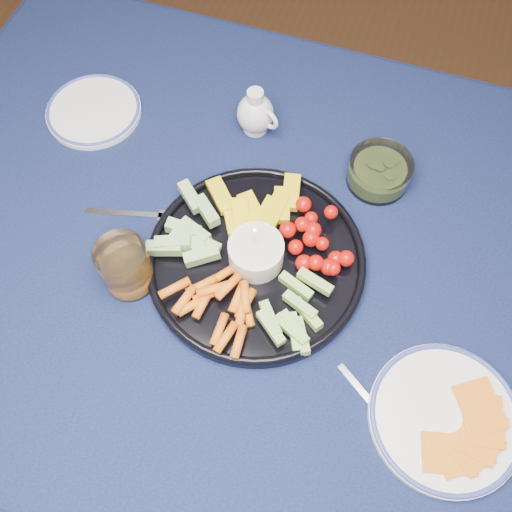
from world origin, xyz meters
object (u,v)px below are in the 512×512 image
(dining_table, at_px, (311,285))
(creamer_pitcher, at_px, (256,113))
(juice_tumbler, at_px, (126,268))
(side_plate_extra, at_px, (94,110))
(pickle_bowl, at_px, (379,172))
(cheese_plate, at_px, (446,417))
(crudite_platter, at_px, (254,258))

(dining_table, bearing_deg, creamer_pitcher, 127.51)
(juice_tumbler, bearing_deg, side_plate_extra, 125.46)
(pickle_bowl, bearing_deg, dining_table, -106.24)
(creamer_pitcher, distance_m, cheese_plate, 0.65)
(crudite_platter, height_order, side_plate_extra, crudite_platter)
(pickle_bowl, bearing_deg, creamer_pitcher, 170.01)
(crudite_platter, bearing_deg, creamer_pitcher, 108.28)
(dining_table, relative_size, creamer_pitcher, 16.44)
(dining_table, height_order, side_plate_extra, side_plate_extra)
(creamer_pitcher, xyz_separation_m, cheese_plate, (0.46, -0.45, -0.03))
(side_plate_extra, bearing_deg, juice_tumbler, -54.54)
(dining_table, distance_m, pickle_bowl, 0.25)
(cheese_plate, bearing_deg, dining_table, 143.60)
(creamer_pitcher, bearing_deg, side_plate_extra, -168.09)
(cheese_plate, relative_size, side_plate_extra, 1.22)
(dining_table, bearing_deg, juice_tumbler, -156.12)
(creamer_pitcher, height_order, pickle_bowl, creamer_pitcher)
(crudite_platter, distance_m, cheese_plate, 0.40)
(pickle_bowl, bearing_deg, juice_tumbler, -136.19)
(juice_tumbler, bearing_deg, creamer_pitcher, 75.88)
(pickle_bowl, relative_size, side_plate_extra, 0.62)
(crudite_platter, relative_size, juice_tumbler, 3.73)
(pickle_bowl, xyz_separation_m, side_plate_extra, (-0.59, -0.02, -0.02))
(cheese_plate, xyz_separation_m, juice_tumbler, (-0.56, 0.06, 0.03))
(pickle_bowl, distance_m, side_plate_extra, 0.59)
(crudite_platter, relative_size, pickle_bowl, 3.23)
(crudite_platter, bearing_deg, side_plate_extra, 152.25)
(cheese_plate, relative_size, juice_tumbler, 2.30)
(juice_tumbler, bearing_deg, pickle_bowl, 43.81)
(crudite_platter, xyz_separation_m, pickle_bowl, (0.16, 0.25, 0.00))
(dining_table, distance_m, side_plate_extra, 0.57)
(crudite_platter, relative_size, side_plate_extra, 1.99)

